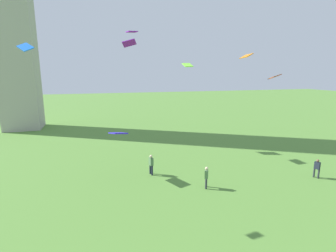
% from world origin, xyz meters
% --- Properties ---
extents(person_0, '(0.44, 0.52, 1.72)m').
position_xyz_m(person_0, '(1.39, 13.29, 0.98)').
color(person_0, '#2D3338').
rests_on(person_0, ground_plane).
extents(person_1, '(0.35, 0.56, 1.82)m').
position_xyz_m(person_1, '(-2.10, 17.20, 1.03)').
color(person_1, '#1E2333').
rests_on(person_1, ground_plane).
extents(person_2, '(0.38, 0.49, 1.66)m').
position_xyz_m(person_2, '(11.31, 12.30, 0.94)').
color(person_2, '#2D3338').
rests_on(person_2, ground_plane).
extents(kite_flying_0, '(1.23, 1.50, 0.64)m').
position_xyz_m(kite_flying_0, '(12.61, 20.10, 8.48)').
color(kite_flying_0, '#BD3F1A').
extents(kite_flying_1, '(0.61, 0.85, 0.32)m').
position_xyz_m(kite_flying_1, '(-0.28, 13.41, 9.39)').
color(kite_flying_1, '#80E837').
extents(kite_flying_2, '(1.83, 1.31, 0.98)m').
position_xyz_m(kite_flying_2, '(-2.10, 27.74, 12.37)').
color(kite_flying_2, purple).
extents(kite_flying_3, '(1.15, 1.56, 0.22)m').
position_xyz_m(kite_flying_3, '(-2.19, 25.15, 13.25)').
color(kite_flying_3, purple).
extents(kite_flying_4, '(0.85, 1.26, 0.51)m').
position_xyz_m(kite_flying_4, '(7.63, 18.22, 10.47)').
color(kite_flying_4, orange).
extents(kite_flying_5, '(1.06, 0.98, 0.64)m').
position_xyz_m(kite_flying_5, '(-10.46, 14.10, 10.36)').
color(kite_flying_5, blue).
extents(kite_flying_6, '(1.54, 1.89, 0.49)m').
position_xyz_m(kite_flying_6, '(-4.83, 17.55, 3.89)').
color(kite_flying_6, '#2E1DDA').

